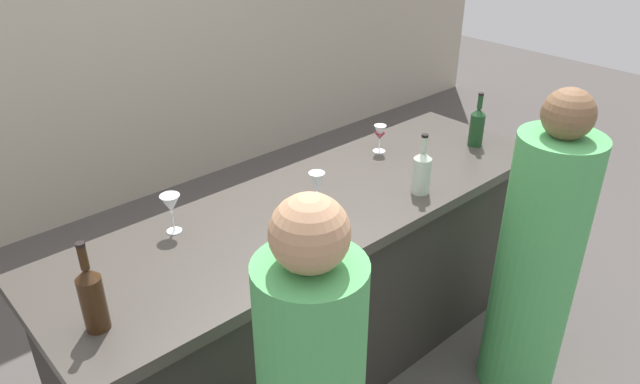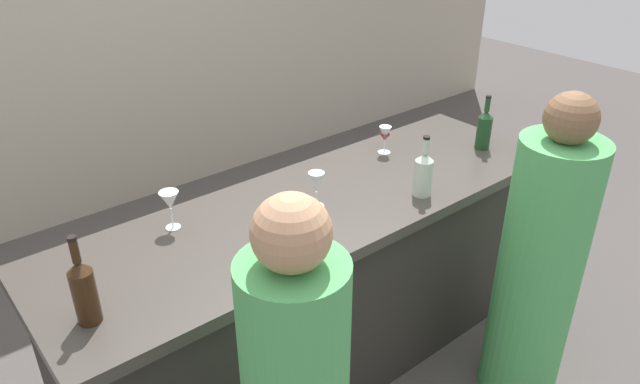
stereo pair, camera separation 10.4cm
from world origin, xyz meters
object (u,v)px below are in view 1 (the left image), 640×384
Objects in this scene: wine_bottle_leftmost_amber_brown at (92,297)px; wine_bottle_second_left_clear_pale at (422,171)px; wine_bottle_center_olive_green at (477,126)px; wine_glass_near_right at (171,205)px; person_center_guest at (537,263)px; wine_glass_near_left at (317,184)px; wine_glass_near_center at (380,134)px.

wine_bottle_second_left_clear_pale is at bearing -4.02° from wine_bottle_leftmost_amber_brown.
wine_bottle_center_olive_green is 1.61m from wine_glass_near_right.
wine_bottle_center_olive_green is at bearing 13.11° from wine_bottle_second_left_clear_pale.
wine_bottle_leftmost_amber_brown is 1.14× the size of wine_bottle_second_left_clear_pale.
wine_bottle_leftmost_amber_brown is 0.22× the size of person_center_guest.
wine_glass_near_left is 0.11× the size of person_center_guest.
wine_glass_near_center is at bearing 18.87° from wine_glass_near_left.
wine_bottle_leftmost_amber_brown is at bearing -168.91° from wine_glass_near_center.
wine_bottle_center_olive_green is 0.80m from person_center_guest.
wine_bottle_second_left_clear_pale is at bearing -24.33° from wine_glass_near_right.
person_center_guest reaches higher than wine_glass_near_right.
wine_bottle_center_olive_green reaches higher than wine_glass_near_center.
wine_bottle_leftmost_amber_brown reaches higher than wine_bottle_center_olive_green.
wine_bottle_second_left_clear_pale is 0.19× the size of person_center_guest.
wine_bottle_second_left_clear_pale reaches higher than wine_glass_near_center.
wine_glass_near_left is (-1.03, 0.07, 0.00)m from wine_bottle_center_olive_green.
wine_bottle_second_left_clear_pale is at bearing -113.62° from wine_glass_near_center.
person_center_guest is (-0.37, -0.62, -0.35)m from wine_bottle_center_olive_green.
person_center_guest is (0.06, -0.89, -0.34)m from wine_glass_near_center.
wine_glass_near_right is (0.46, 0.34, 0.00)m from wine_bottle_leftmost_amber_brown.
wine_glass_near_center is 0.96m from person_center_guest.
wine_glass_near_left is 1.13× the size of wine_glass_near_center.
wine_glass_near_left reaches higher than wine_glass_near_center.
person_center_guest is at bearing -46.09° from wine_glass_near_left.
person_center_guest is at bearing -37.16° from wine_glass_near_right.
wine_glass_near_center is at bearing -17.68° from person_center_guest.
wine_glass_near_left is at bearing 6.18° from wine_bottle_leftmost_amber_brown.
wine_glass_near_right is at bearing 169.37° from wine_bottle_center_olive_green.
wine_bottle_leftmost_amber_brown reaches higher than wine_bottle_second_left_clear_pale.
wine_glass_near_right is 0.11× the size of person_center_guest.
wine_bottle_second_left_clear_pale is 0.47m from wine_glass_near_left.
wine_bottle_center_olive_green reaches higher than wine_glass_near_left.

